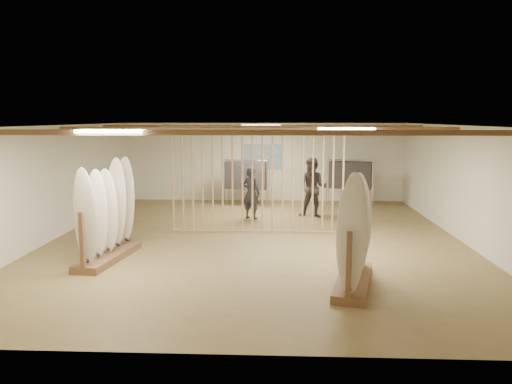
{
  "coord_description": "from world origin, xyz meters",
  "views": [
    {
      "loc": [
        0.54,
        -11.94,
        2.98
      ],
      "look_at": [
        0.0,
        0.0,
        1.2
      ],
      "focal_mm": 35.0,
      "sensor_mm": 36.0,
      "label": 1
    }
  ],
  "objects_px": {
    "clothing_rack_a": "(246,175)",
    "shopper_a": "(251,190)",
    "clothing_rack_b": "(350,175)",
    "shopper_b": "(313,184)",
    "rack_left": "(107,228)",
    "rack_right": "(354,248)"
  },
  "relations": [
    {
      "from": "rack_left",
      "to": "shopper_a",
      "type": "xyz_separation_m",
      "value": [
        2.77,
        4.51,
        0.18
      ]
    },
    {
      "from": "rack_left",
      "to": "rack_right",
      "type": "distance_m",
      "value": 5.13
    },
    {
      "from": "shopper_b",
      "to": "rack_left",
      "type": "bearing_deg",
      "value": -118.63
    },
    {
      "from": "clothing_rack_b",
      "to": "shopper_b",
      "type": "relative_size",
      "value": 0.8
    },
    {
      "from": "clothing_rack_a",
      "to": "shopper_b",
      "type": "bearing_deg",
      "value": -29.71
    },
    {
      "from": "clothing_rack_a",
      "to": "shopper_a",
      "type": "height_order",
      "value": "shopper_a"
    },
    {
      "from": "clothing_rack_a",
      "to": "shopper_b",
      "type": "relative_size",
      "value": 0.8
    },
    {
      "from": "rack_right",
      "to": "shopper_b",
      "type": "xyz_separation_m",
      "value": [
        -0.31,
        6.25,
        0.33
      ]
    },
    {
      "from": "rack_right",
      "to": "shopper_b",
      "type": "distance_m",
      "value": 6.26
    },
    {
      "from": "rack_left",
      "to": "shopper_b",
      "type": "distance_m",
      "value": 6.7
    },
    {
      "from": "rack_left",
      "to": "clothing_rack_b",
      "type": "relative_size",
      "value": 1.36
    },
    {
      "from": "rack_left",
      "to": "rack_right",
      "type": "xyz_separation_m",
      "value": [
        4.93,
        -1.41,
        -0.01
      ]
    },
    {
      "from": "rack_right",
      "to": "shopper_b",
      "type": "height_order",
      "value": "shopper_b"
    },
    {
      "from": "clothing_rack_a",
      "to": "shopper_b",
      "type": "distance_m",
      "value": 2.79
    },
    {
      "from": "shopper_a",
      "to": "rack_left",
      "type": "bearing_deg",
      "value": 86.54
    },
    {
      "from": "rack_left",
      "to": "rack_right",
      "type": "bearing_deg",
      "value": -8.34
    },
    {
      "from": "clothing_rack_a",
      "to": "shopper_a",
      "type": "distance_m",
      "value": 2.14
    },
    {
      "from": "clothing_rack_a",
      "to": "rack_left",
      "type": "bearing_deg",
      "value": -100.47
    },
    {
      "from": "rack_left",
      "to": "shopper_b",
      "type": "height_order",
      "value": "rack_left"
    },
    {
      "from": "shopper_a",
      "to": "rack_right",
      "type": "bearing_deg",
      "value": 138.2
    },
    {
      "from": "rack_right",
      "to": "clothing_rack_a",
      "type": "distance_m",
      "value": 8.4
    },
    {
      "from": "rack_right",
      "to": "shopper_a",
      "type": "height_order",
      "value": "rack_right"
    }
  ]
}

